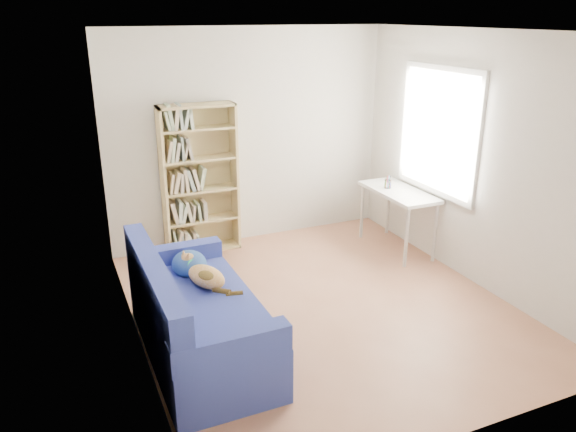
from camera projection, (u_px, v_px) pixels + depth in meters
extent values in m
plane|color=#A4674A|center=(321.00, 306.00, 5.56)|extent=(4.00, 4.00, 0.00)
cube|color=silver|center=(249.00, 138.00, 6.84)|extent=(3.50, 0.04, 2.60)
cube|color=silver|center=(474.00, 266.00, 3.39)|extent=(3.50, 0.04, 2.60)
cube|color=silver|center=(128.00, 205.00, 4.46)|extent=(0.04, 4.00, 2.60)
cube|color=silver|center=(475.00, 161.00, 5.77)|extent=(0.04, 4.00, 2.60)
cube|color=white|center=(327.00, 30.00, 4.67)|extent=(3.50, 4.00, 0.04)
cube|color=white|center=(440.00, 131.00, 6.22)|extent=(0.01, 1.20, 1.30)
cube|color=navy|center=(201.00, 329.00, 4.72)|extent=(0.89, 1.85, 0.46)
cube|color=navy|center=(155.00, 288.00, 4.44)|extent=(0.18, 1.84, 0.45)
cube|color=navy|center=(176.00, 256.00, 5.33)|extent=(0.87, 0.17, 0.20)
cube|color=navy|center=(231.00, 346.00, 3.89)|extent=(0.87, 0.17, 0.20)
cube|color=navy|center=(202.00, 302.00, 4.65)|extent=(0.87, 1.70, 0.05)
ellipsoid|color=#2E5397|center=(189.00, 264.00, 5.12)|extent=(0.32, 0.35, 0.24)
ellipsoid|color=#AC5D13|center=(206.00, 277.00, 4.84)|extent=(0.36, 0.48, 0.17)
ellipsoid|color=silver|center=(209.00, 272.00, 4.98)|extent=(0.19, 0.22, 0.11)
ellipsoid|color=#39290F|center=(204.00, 276.00, 4.77)|extent=(0.20, 0.25, 0.08)
sphere|color=#AC5D13|center=(199.00, 259.00, 5.10)|extent=(0.15, 0.15, 0.15)
cone|color=#AC5D13|center=(196.00, 250.00, 5.10)|extent=(0.07, 0.08, 0.07)
cone|color=#AC5D13|center=(198.00, 253.00, 5.03)|extent=(0.08, 0.08, 0.07)
cylinder|color=#25BB5C|center=(201.00, 264.00, 5.04)|extent=(0.12, 0.08, 0.12)
cylinder|color=#39290F|center=(212.00, 293.00, 4.63)|extent=(0.14, 0.16, 0.06)
cube|color=tan|center=(164.00, 184.00, 6.43)|extent=(0.03, 0.28, 1.77)
cube|color=tan|center=(235.00, 176.00, 6.75)|extent=(0.03, 0.28, 1.77)
cube|color=tan|center=(196.00, 106.00, 6.29)|extent=(0.89, 0.28, 0.03)
cube|color=tan|center=(204.00, 248.00, 6.89)|extent=(0.89, 0.28, 0.03)
cube|color=tan|center=(197.00, 177.00, 6.70)|extent=(0.89, 0.02, 1.77)
cube|color=white|center=(399.00, 192.00, 6.67)|extent=(0.49, 1.08, 0.04)
cylinder|color=silver|center=(388.00, 207.00, 7.29)|extent=(0.04, 0.04, 0.71)
cylinder|color=silver|center=(435.00, 233.00, 6.45)|extent=(0.04, 0.04, 0.71)
cylinder|color=silver|center=(362.00, 211.00, 7.14)|extent=(0.04, 0.04, 0.71)
cylinder|color=silver|center=(406.00, 238.00, 6.30)|extent=(0.04, 0.04, 0.71)
cylinder|color=white|center=(388.00, 184.00, 6.74)|extent=(0.08, 0.08, 0.10)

